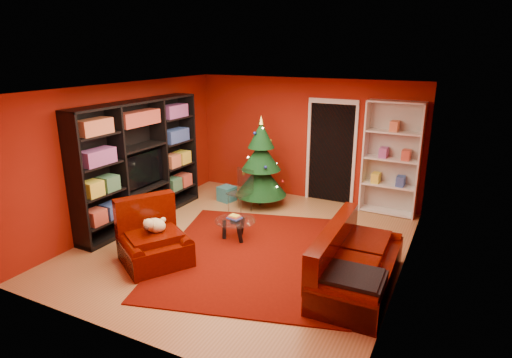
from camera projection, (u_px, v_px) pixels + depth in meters
The scene contains 17 objects.
floor at pixel (245, 246), 7.25m from camera, with size 5.00×5.50×0.05m, color #A26F3F.
ceiling at pixel (244, 87), 6.47m from camera, with size 5.00×5.50×0.05m, color silver.
wall_back at pixel (305, 139), 9.23m from camera, with size 5.00×0.05×2.60m, color maroon.
wall_left at pixel (125, 154), 7.95m from camera, with size 0.05×5.50×2.60m, color maroon.
wall_right at pixel (409, 194), 5.78m from camera, with size 0.05×5.50×2.60m, color maroon.
doorway at pixel (331, 154), 9.01m from camera, with size 1.06×0.60×2.16m, color black, non-canonical shape.
rug at pixel (257, 254), 6.87m from camera, with size 2.92×3.41×0.02m, color #5E0C02.
media_unit at pixel (140, 163), 7.96m from camera, with size 0.46×2.98×2.28m, color black, non-canonical shape.
christmas_tree at pixel (261, 163), 8.80m from camera, with size 1.07×1.07×1.91m, color black, non-canonical shape.
gift_box_teal at pixel (227, 194), 9.27m from camera, with size 0.32×0.32×0.32m, color teal.
gift_box_red at pixel (260, 187), 9.85m from camera, with size 0.23×0.23×0.23m, color #A8321E.
white_bookshelf at pixel (391, 159), 8.31m from camera, with size 1.06×0.38×2.30m, color white, non-canonical shape.
armchair at pixel (154, 239), 6.50m from camera, with size 1.03×1.03×0.80m, color #3F0801, non-canonical shape.
dog at pixel (156, 225), 6.51m from camera, with size 0.40×0.30×0.26m, color beige, non-canonical shape.
sofa at pixel (359, 258), 5.83m from camera, with size 2.03×0.91×0.87m, color #3F0801, non-canonical shape.
coffee_table at pixel (235, 229), 7.38m from camera, with size 0.70×0.70×0.44m, color gray, non-canonical shape.
acrylic_chair at pixel (240, 193), 8.59m from camera, with size 0.40×0.44×0.78m, color #66605B, non-canonical shape.
Camera 1 is at (3.12, -5.82, 3.19)m, focal length 30.00 mm.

